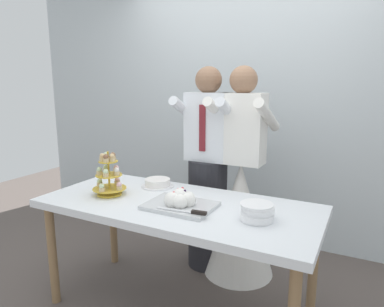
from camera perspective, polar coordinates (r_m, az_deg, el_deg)
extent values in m
cube|color=silver|center=(3.42, 9.41, 10.02)|extent=(5.20, 0.10, 2.90)
cube|color=silver|center=(2.27, -2.45, -8.69)|extent=(1.80, 0.80, 0.05)
cylinder|color=olive|center=(2.69, -21.97, -15.15)|extent=(0.06, 0.06, 0.72)
cylinder|color=olive|center=(3.10, -12.86, -10.96)|extent=(0.06, 0.06, 0.72)
cylinder|color=olive|center=(2.47, 19.30, -17.44)|extent=(0.06, 0.06, 0.72)
cylinder|color=gold|center=(2.48, -13.37, -6.45)|extent=(0.17, 0.17, 0.01)
cylinder|color=gold|center=(2.44, -13.53, -3.17)|extent=(0.01, 0.01, 0.31)
cylinder|color=gold|center=(2.47, -13.41, -5.59)|extent=(0.23, 0.23, 0.01)
cylinder|color=#D1B784|center=(2.40, -11.90, -5.54)|extent=(0.04, 0.04, 0.03)
sphere|color=#EAB7C6|center=(2.40, -11.92, -5.00)|extent=(0.04, 0.04, 0.04)
cylinder|color=#D1B784|center=(2.53, -12.18, -4.72)|extent=(0.04, 0.04, 0.03)
sphere|color=#EAB7C6|center=(2.52, -12.21, -4.20)|extent=(0.04, 0.04, 0.04)
cylinder|color=#D1B784|center=(2.52, -14.94, -4.91)|extent=(0.04, 0.04, 0.03)
sphere|color=beige|center=(2.51, -14.96, -4.39)|extent=(0.04, 0.04, 0.04)
cylinder|color=#D1B784|center=(2.39, -14.60, -5.75)|extent=(0.04, 0.04, 0.03)
sphere|color=beige|center=(2.39, -14.63, -5.21)|extent=(0.04, 0.04, 0.04)
cylinder|color=gold|center=(2.44, -13.52, -3.46)|extent=(0.18, 0.18, 0.01)
cylinder|color=#D1B784|center=(2.40, -12.29, -3.21)|extent=(0.04, 0.04, 0.03)
sphere|color=white|center=(2.40, -12.32, -2.66)|extent=(0.04, 0.04, 0.04)
cylinder|color=#D1B784|center=(2.47, -12.34, -2.82)|extent=(0.04, 0.04, 0.03)
sphere|color=#EAB7C6|center=(2.46, -12.36, -2.28)|extent=(0.04, 0.04, 0.04)
cylinder|color=#D1B784|center=(2.49, -14.00, -2.76)|extent=(0.04, 0.04, 0.03)
sphere|color=beige|center=(2.49, -14.02, -2.23)|extent=(0.04, 0.04, 0.04)
cylinder|color=#D1B784|center=(2.44, -14.99, -3.11)|extent=(0.04, 0.04, 0.03)
sphere|color=beige|center=(2.44, -15.02, -2.57)|extent=(0.04, 0.04, 0.04)
cylinder|color=#D1B784|center=(2.38, -13.99, -3.45)|extent=(0.04, 0.04, 0.03)
sphere|color=beige|center=(2.37, -14.02, -2.89)|extent=(0.04, 0.04, 0.04)
cylinder|color=gold|center=(2.42, -13.62, -1.28)|extent=(0.13, 0.13, 0.01)
cylinder|color=#D1B784|center=(2.39, -13.00, -0.99)|extent=(0.04, 0.04, 0.03)
sphere|color=#D6B27A|center=(2.38, -13.03, -0.43)|extent=(0.04, 0.04, 0.04)
cylinder|color=#D1B784|center=(2.43, -12.87, -0.77)|extent=(0.04, 0.04, 0.03)
sphere|color=brown|center=(2.43, -12.89, -0.22)|extent=(0.04, 0.04, 0.04)
cylinder|color=#D1B784|center=(2.45, -13.92, -0.73)|extent=(0.04, 0.04, 0.03)
sphere|color=beige|center=(2.44, -13.95, -0.18)|extent=(0.04, 0.04, 0.04)
cylinder|color=#D1B784|center=(2.41, -14.52, -0.94)|extent=(0.04, 0.04, 0.03)
sphere|color=#D6B27A|center=(2.41, -14.55, -0.39)|extent=(0.04, 0.04, 0.04)
cylinder|color=#D1B784|center=(2.38, -13.95, -1.08)|extent=(0.04, 0.04, 0.03)
sphere|color=brown|center=(2.38, -13.98, -0.52)|extent=(0.04, 0.04, 0.04)
cube|color=silver|center=(2.17, -1.95, -8.58)|extent=(0.42, 0.31, 0.02)
sphere|color=white|center=(2.13, -0.64, -7.67)|extent=(0.10, 0.10, 0.10)
sphere|color=white|center=(2.19, -0.55, -7.29)|extent=(0.08, 0.08, 0.08)
sphere|color=white|center=(2.22, -1.98, -6.91)|extent=(0.09, 0.09, 0.09)
sphere|color=white|center=(2.19, -3.60, -7.35)|extent=(0.07, 0.07, 0.07)
sphere|color=white|center=(2.13, -3.22, -7.66)|extent=(0.10, 0.10, 0.10)
sphere|color=white|center=(2.10, -1.94, -7.98)|extent=(0.09, 0.09, 0.09)
sphere|color=white|center=(2.15, -1.96, -7.15)|extent=(0.11, 0.11, 0.11)
sphere|color=#DB474C|center=(2.12, -3.02, -6.47)|extent=(0.02, 0.02, 0.02)
sphere|color=#B21923|center=(2.14, -2.39, -6.18)|extent=(0.02, 0.02, 0.02)
sphere|color=#DB474C|center=(2.16, -1.57, -5.75)|extent=(0.02, 0.02, 0.02)
sphere|color=#2D1938|center=(2.13, -1.20, -6.18)|extent=(0.02, 0.02, 0.02)
sphere|color=#DB474C|center=(2.18, -2.28, -5.91)|extent=(0.02, 0.02, 0.02)
cube|color=silver|center=(2.06, -2.81, -9.27)|extent=(0.23, 0.04, 0.00)
cube|color=black|center=(2.00, 1.15, -9.69)|extent=(0.09, 0.03, 0.02)
cylinder|color=white|center=(2.02, 10.59, -10.55)|extent=(0.19, 0.19, 0.01)
cylinder|color=white|center=(2.01, 10.53, -10.32)|extent=(0.19, 0.19, 0.01)
cylinder|color=white|center=(2.01, 10.59, -10.03)|extent=(0.19, 0.19, 0.01)
cylinder|color=white|center=(2.00, 10.72, -9.73)|extent=(0.19, 0.19, 0.01)
cylinder|color=white|center=(2.00, 10.65, -9.39)|extent=(0.19, 0.19, 0.01)
cylinder|color=white|center=(2.00, 10.78, -9.12)|extent=(0.19, 0.19, 0.01)
cylinder|color=white|center=(1.99, 10.71, -8.88)|extent=(0.19, 0.19, 0.01)
cylinder|color=white|center=(1.99, 10.77, -8.55)|extent=(0.19, 0.19, 0.01)
cylinder|color=white|center=(1.98, 10.60, -8.25)|extent=(0.19, 0.19, 0.01)
cylinder|color=white|center=(2.60, -5.67, -5.32)|extent=(0.24, 0.24, 0.01)
cylinder|color=white|center=(2.60, -5.69, -4.70)|extent=(0.19, 0.19, 0.05)
cylinder|color=#232328|center=(2.95, 2.54, -9.79)|extent=(0.32, 0.32, 0.92)
cube|color=white|center=(2.77, 2.68, 4.42)|extent=(0.34, 0.20, 0.54)
sphere|color=#8C664C|center=(2.75, 2.75, 11.99)|extent=(0.21, 0.21, 0.21)
cylinder|color=white|center=(2.84, -0.84, 6.81)|extent=(0.08, 0.49, 0.28)
cylinder|color=white|center=(2.69, 6.40, 6.46)|extent=(0.08, 0.49, 0.28)
cube|color=maroon|center=(2.67, 1.71, 4.17)|extent=(0.05, 0.01, 0.36)
cone|color=white|center=(2.86, 7.81, -10.63)|extent=(0.56, 0.56, 0.92)
cube|color=white|center=(2.67, 8.25, 4.04)|extent=(0.34, 0.20, 0.54)
sphere|color=#997054|center=(2.65, 8.48, 11.89)|extent=(0.21, 0.21, 0.21)
cylinder|color=white|center=(2.73, 4.57, 6.57)|extent=(0.08, 0.49, 0.28)
cylinder|color=white|center=(2.60, 12.31, 6.09)|extent=(0.08, 0.49, 0.28)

